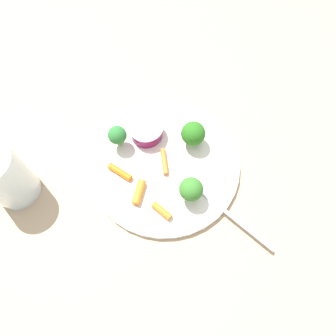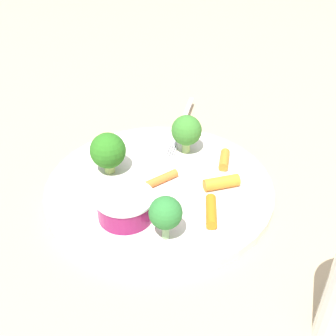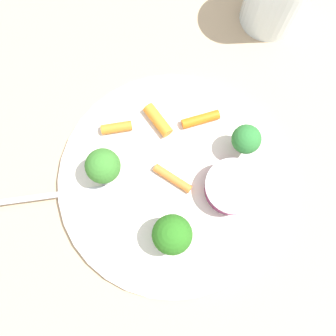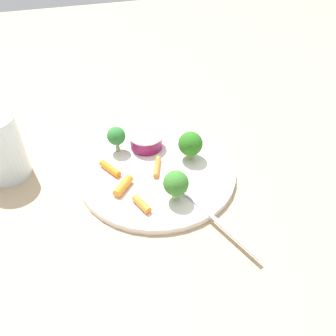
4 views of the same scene
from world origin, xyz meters
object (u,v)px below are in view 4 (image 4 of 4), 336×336
(broccoli_floret_0, at_px, (190,144))
(carrot_stick_3, at_px, (123,186))
(plate, at_px, (157,171))
(drinking_glass, at_px, (0,148))
(carrot_stick_0, at_px, (158,167))
(sauce_cup, at_px, (147,141))
(carrot_stick_1, at_px, (110,169))
(carrot_stick_2, at_px, (142,204))
(fork, at_px, (213,217))
(broccoli_floret_2, at_px, (176,184))
(broccoli_floret_1, at_px, (116,136))

(broccoli_floret_0, xyz_separation_m, carrot_stick_3, (0.14, 0.04, -0.02))
(plate, xyz_separation_m, drinking_glass, (0.26, -0.09, 0.05))
(carrot_stick_0, bearing_deg, plate, 21.58)
(plate, bearing_deg, sauce_cup, -91.61)
(carrot_stick_1, height_order, carrot_stick_2, same)
(carrot_stick_2, distance_m, fork, 0.12)
(broccoli_floret_0, height_order, carrot_stick_1, broccoli_floret_0)
(broccoli_floret_0, distance_m, carrot_stick_0, 0.07)
(broccoli_floret_0, bearing_deg, broccoli_floret_2, 56.39)
(sauce_cup, bearing_deg, carrot_stick_2, 70.80)
(carrot_stick_2, bearing_deg, broccoli_floret_0, -142.03)
(broccoli_floret_0, height_order, carrot_stick_2, broccoli_floret_0)
(broccoli_floret_2, distance_m, carrot_stick_2, 0.06)
(carrot_stick_0, distance_m, drinking_glass, 0.28)
(sauce_cup, bearing_deg, carrot_stick_1, 30.98)
(sauce_cup, bearing_deg, broccoli_floret_2, 91.76)
(carrot_stick_3, bearing_deg, drinking_glass, -32.71)
(carrot_stick_2, distance_m, drinking_glass, 0.27)
(plate, relative_size, carrot_stick_0, 5.45)
(carrot_stick_0, bearing_deg, broccoli_floret_1, -53.43)
(broccoli_floret_1, height_order, carrot_stick_0, broccoli_floret_1)
(broccoli_floret_0, relative_size, fork, 0.31)
(broccoli_floret_2, bearing_deg, fork, 124.47)
(plate, bearing_deg, broccoli_floret_2, 94.74)
(carrot_stick_1, bearing_deg, carrot_stick_2, 106.70)
(carrot_stick_1, distance_m, drinking_glass, 0.20)
(broccoli_floret_2, relative_size, drinking_glass, 0.47)
(fork, bearing_deg, carrot_stick_3, -42.62)
(sauce_cup, distance_m, broccoli_floret_0, 0.09)
(sauce_cup, relative_size, broccoli_floret_1, 1.26)
(carrot_stick_3, bearing_deg, broccoli_floret_1, -97.37)
(carrot_stick_0, relative_size, drinking_glass, 0.45)
(broccoli_floret_1, relative_size, fork, 0.29)
(broccoli_floret_2, bearing_deg, broccoli_floret_1, -68.40)
(broccoli_floret_2, relative_size, fork, 0.31)
(carrot_stick_2, height_order, carrot_stick_3, carrot_stick_3)
(broccoli_floret_1, height_order, drinking_glass, drinking_glass)
(broccoli_floret_1, relative_size, carrot_stick_0, 1.00)
(broccoli_floret_1, bearing_deg, broccoli_floret_2, 111.60)
(sauce_cup, relative_size, broccoli_floret_0, 1.19)
(sauce_cup, height_order, carrot_stick_2, sauce_cup)
(carrot_stick_1, distance_m, fork, 0.21)
(broccoli_floret_0, relative_size, broccoli_floret_2, 1.01)
(carrot_stick_0, bearing_deg, drinking_glass, -18.85)
(plate, relative_size, carrot_stick_3, 6.39)
(sauce_cup, height_order, drinking_glass, drinking_glass)
(carrot_stick_2, bearing_deg, sauce_cup, -109.20)
(broccoli_floret_2, height_order, carrot_stick_0, broccoli_floret_2)
(carrot_stick_3, relative_size, fork, 0.25)
(sauce_cup, relative_size, carrot_stick_2, 1.71)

